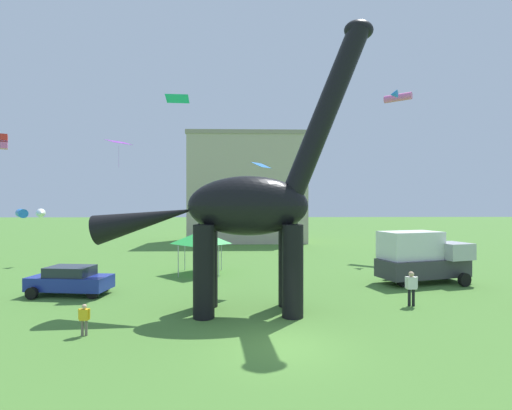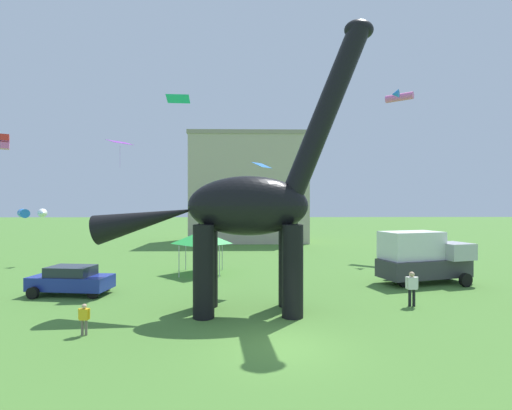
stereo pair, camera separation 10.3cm
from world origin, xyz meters
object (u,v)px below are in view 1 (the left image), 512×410
at_px(person_near_flyer, 411,285).
at_px(kite_near_low, 26,213).
at_px(dinosaur_sculpture, 247,206).
at_px(festival_canopy_tent, 201,237).
at_px(parked_sedan_left, 70,280).
at_px(person_strolling_adult, 84,317).
at_px(kite_far_left, 2,141).
at_px(kite_drifting, 397,97).
at_px(parked_box_truck, 421,256).
at_px(kite_high_left, 261,165).
at_px(kite_far_right, 177,99).
at_px(kite_apex, 119,142).

relative_size(person_near_flyer, kite_near_low, 0.65).
height_order(dinosaur_sculpture, festival_canopy_tent, dinosaur_sculpture).
relative_size(festival_canopy_tent, kite_near_low, 1.23).
relative_size(parked_sedan_left, person_strolling_adult, 3.71).
xyz_separation_m(kite_far_left, kite_near_low, (-1.43, 5.17, -4.84)).
bearing_deg(person_strolling_adult, kite_drifting, 36.61).
bearing_deg(kite_drifting, parked_box_truck, -106.08).
bearing_deg(festival_canopy_tent, kite_near_low, 165.49).
relative_size(festival_canopy_tent, kite_high_left, 2.35).
bearing_deg(kite_drifting, festival_canopy_tent, -152.51).
relative_size(parked_box_truck, kite_far_left, 6.26).
bearing_deg(dinosaur_sculpture, person_near_flyer, 12.86).
bearing_deg(kite_far_left, kite_high_left, -9.95).
bearing_deg(parked_box_truck, kite_far_left, 160.04).
bearing_deg(dinosaur_sculpture, parked_sedan_left, 168.56).
bearing_deg(kite_near_low, person_near_flyer, -25.90).
xyz_separation_m(parked_box_truck, kite_far_right, (-15.29, 1.18, 10.02)).
height_order(parked_sedan_left, kite_drifting, kite_drifting).
relative_size(parked_sedan_left, kite_far_right, 2.90).
bearing_deg(parked_box_truck, kite_near_low, 150.10).
bearing_deg(person_strolling_adult, dinosaur_sculpture, 16.29).
relative_size(person_strolling_adult, kite_near_low, 0.46).
xyz_separation_m(dinosaur_sculpture, kite_far_right, (-4.43, 7.02, 6.82)).
distance_m(festival_canopy_tent, kite_far_left, 14.45).
bearing_deg(person_strolling_adult, kite_far_left, 123.00).
xyz_separation_m(dinosaur_sculpture, kite_apex, (-10.12, 12.85, 4.95)).
relative_size(person_near_flyer, festival_canopy_tent, 0.53).
distance_m(parked_box_truck, person_near_flyer, 5.96).
relative_size(dinosaur_sculpture, parked_box_truck, 2.25).
xyz_separation_m(parked_sedan_left, person_near_flyer, (17.47, -2.66, 0.20)).
bearing_deg(kite_high_left, kite_apex, 144.12).
bearing_deg(kite_drifting, kite_far_left, -160.70).
xyz_separation_m(kite_apex, kite_far_left, (-5.93, -4.99, -0.78)).
bearing_deg(kite_apex, kite_far_left, -139.94).
bearing_deg(kite_apex, parked_box_truck, -18.47).
relative_size(parked_box_truck, kite_drifting, 2.24).
xyz_separation_m(parked_box_truck, kite_drifting, (3.67, 12.73, 13.56)).
relative_size(parked_sedan_left, kite_apex, 1.98).
bearing_deg(festival_canopy_tent, parked_box_truck, -13.97).
bearing_deg(kite_high_left, kite_far_right, 158.09).
height_order(dinosaur_sculpture, kite_drifting, kite_drifting).
distance_m(dinosaur_sculpture, person_near_flyer, 8.84).
height_order(parked_box_truck, kite_near_low, kite_near_low).
xyz_separation_m(parked_sedan_left, person_strolling_adult, (3.44, -6.31, -0.09)).
relative_size(parked_sedan_left, kite_drifting, 1.65).
xyz_separation_m(parked_sedan_left, kite_drifting, (24.06, 15.22, 14.40)).
distance_m(festival_canopy_tent, kite_drifting, 23.67).
xyz_separation_m(kite_high_left, kite_far_right, (-5.31, 2.13, 4.47)).
relative_size(person_strolling_adult, festival_canopy_tent, 0.38).
height_order(parked_box_truck, kite_high_left, kite_high_left).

